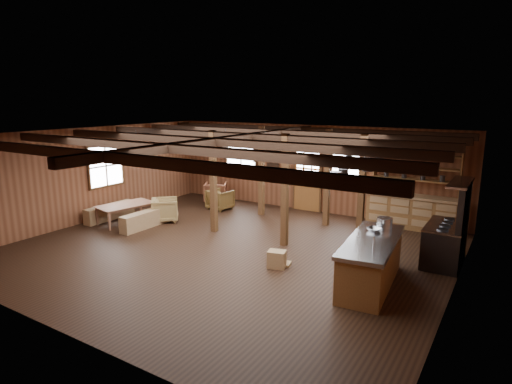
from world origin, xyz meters
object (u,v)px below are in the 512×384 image
(armchair_a, at_px, (215,192))
(armchair_b, at_px, (220,199))
(armchair_c, at_px, (165,210))
(dining_table, at_px, (127,214))
(commercial_range, at_px, (448,237))
(kitchen_island, at_px, (371,262))

(armchair_a, height_order, armchair_b, armchair_a)
(armchair_c, bearing_deg, dining_table, 88.99)
(commercial_range, bearing_deg, armchair_a, 165.99)
(armchair_b, xyz_separation_m, armchair_c, (-0.55, -2.02, 0.02))
(kitchen_island, relative_size, armchair_a, 3.31)
(dining_table, relative_size, armchair_c, 2.09)
(kitchen_island, height_order, armchair_c, kitchen_island)
(armchair_a, bearing_deg, armchair_b, 105.06)
(armchair_b, bearing_deg, armchair_a, -37.11)
(kitchen_island, xyz_separation_m, armchair_b, (-6.06, 3.22, -0.14))
(armchair_c, bearing_deg, kitchen_island, -143.18)
(commercial_range, xyz_separation_m, dining_table, (-8.55, -1.53, -0.33))
(armchair_b, bearing_deg, commercial_range, 177.55)
(armchair_a, xyz_separation_m, armchair_c, (0.20, -2.76, -0.00))
(armchair_c, bearing_deg, armchair_a, -38.81)
(armchair_b, distance_m, armchair_c, 2.09)
(armchair_a, relative_size, armchair_c, 1.01)
(dining_table, bearing_deg, armchair_a, 1.75)
(armchair_b, relative_size, armchair_c, 0.95)
(kitchen_island, xyz_separation_m, armchair_a, (-6.82, 3.96, -0.12))
(commercial_range, xyz_separation_m, armchair_b, (-7.16, 1.24, -0.28))
(dining_table, relative_size, armchair_a, 2.07)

